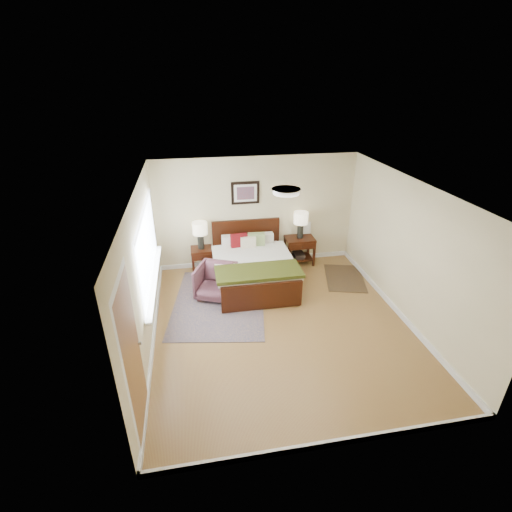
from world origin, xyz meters
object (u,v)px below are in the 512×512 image
object	(u,v)px
nightstand_right	(299,248)
rug_persian	(219,302)
armchair	(216,282)
lamp_right	(301,220)
lamp_left	(200,231)
bed	(253,263)
nightstand_left	(202,254)

from	to	relation	value
nightstand_right	rug_persian	distance (m)	2.46
armchair	lamp_right	bearing A→B (deg)	52.41
lamp_left	rug_persian	bearing A→B (deg)	-79.77
bed	lamp_left	world-z (taller)	lamp_left
bed	rug_persian	bearing A→B (deg)	-142.09
nightstand_left	lamp_right	world-z (taller)	lamp_right
rug_persian	nightstand_right	bearing A→B (deg)	43.32
nightstand_left	lamp_right	bearing A→B (deg)	0.51
bed	nightstand_left	distance (m)	1.27
nightstand_right	lamp_right	xyz separation A→B (m)	(0.00, 0.01, 0.67)
bed	lamp_right	distance (m)	1.55
nightstand_left	nightstand_right	world-z (taller)	nightstand_right
lamp_right	armchair	xyz separation A→B (m)	(-2.04, -1.13, -0.74)
bed	nightstand_right	world-z (taller)	bed
nightstand_left	nightstand_right	xyz separation A→B (m)	(2.26, 0.01, -0.04)
lamp_right	armchair	bearing A→B (deg)	-151.07
nightstand_right	lamp_right	bearing A→B (deg)	90.00
nightstand_left	rug_persian	size ratio (longest dim) A/B	0.23
rug_persian	armchair	bearing A→B (deg)	105.24
bed	nightstand_right	size ratio (longest dim) A/B	3.07
bed	armchair	size ratio (longest dim) A/B	2.71
nightstand_left	rug_persian	distance (m)	1.44
bed	lamp_right	bearing A→B (deg)	31.66
lamp_right	nightstand_left	bearing A→B (deg)	-179.49
nightstand_left	armchair	world-z (taller)	armchair
armchair	rug_persian	bearing A→B (deg)	-60.67
nightstand_left	rug_persian	xyz separation A→B (m)	(0.25, -1.35, -0.44)
lamp_left	lamp_right	bearing A→B (deg)	0.00
bed	rug_persian	distance (m)	1.11
rug_persian	lamp_right	bearing A→B (deg)	43.61
rug_persian	nightstand_left	bearing A→B (deg)	109.77
armchair	nightstand_right	bearing A→B (deg)	52.09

